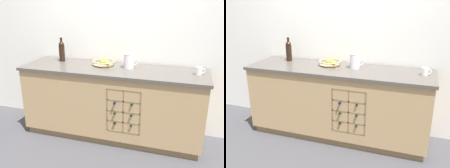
% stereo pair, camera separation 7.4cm
% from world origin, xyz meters
% --- Properties ---
extents(ground_plane, '(14.00, 14.00, 0.00)m').
position_xyz_m(ground_plane, '(0.00, 0.00, 0.00)').
color(ground_plane, '#424247').
extents(back_wall, '(4.61, 0.06, 2.55)m').
position_xyz_m(back_wall, '(0.00, 0.36, 1.27)').
color(back_wall, white).
rests_on(back_wall, ground_plane).
extents(kitchen_island, '(2.25, 0.65, 0.90)m').
position_xyz_m(kitchen_island, '(0.00, -0.00, 0.46)').
color(kitchen_island, olive).
rests_on(kitchen_island, ground_plane).
extents(fruit_bowl, '(0.28, 0.28, 0.08)m').
position_xyz_m(fruit_bowl, '(-0.14, 0.11, 0.94)').
color(fruit_bowl, tan).
rests_on(fruit_bowl, kitchen_island).
extents(white_pitcher, '(0.19, 0.13, 0.18)m').
position_xyz_m(white_pitcher, '(0.19, 0.08, 1.00)').
color(white_pitcher, white).
rests_on(white_pitcher, kitchen_island).
extents(ceramic_mug, '(0.11, 0.07, 0.08)m').
position_xyz_m(ceramic_mug, '(0.99, 0.04, 0.94)').
color(ceramic_mug, white).
rests_on(ceramic_mug, kitchen_island).
extents(standing_wine_bottle, '(0.08, 0.08, 0.31)m').
position_xyz_m(standing_wine_bottle, '(-0.74, 0.15, 1.04)').
color(standing_wine_bottle, black).
rests_on(standing_wine_bottle, kitchen_island).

